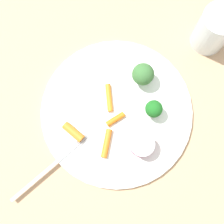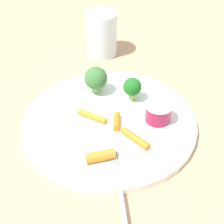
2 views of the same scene
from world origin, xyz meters
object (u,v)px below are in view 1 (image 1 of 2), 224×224
(broccoli_floret_1, at_px, (143,74))
(carrot_stick_1, at_px, (109,98))
(plate, at_px, (117,112))
(carrot_stick_3, at_px, (73,132))
(broccoli_floret_0, at_px, (154,109))
(fork, at_px, (51,167))
(drinking_glass, at_px, (214,30))
(carrot_stick_0, at_px, (107,143))
(carrot_stick_2, at_px, (116,119))
(sauce_cup, at_px, (142,145))

(broccoli_floret_1, bearing_deg, carrot_stick_1, 110.48)
(plate, xyz_separation_m, carrot_stick_1, (0.03, 0.01, 0.01))
(plate, relative_size, broccoli_floret_1, 5.67)
(plate, bearing_deg, carrot_stick_3, 105.96)
(broccoli_floret_0, height_order, carrot_stick_3, broccoli_floret_0)
(plate, relative_size, fork, 1.83)
(drinking_glass, bearing_deg, broccoli_floret_0, 131.66)
(broccoli_floret_1, bearing_deg, carrot_stick_0, 140.96)
(carrot_stick_2, bearing_deg, broccoli_floret_0, -88.65)
(carrot_stick_0, distance_m, fork, 0.12)
(sauce_cup, relative_size, broccoli_floret_1, 0.86)
(carrot_stick_3, relative_size, fork, 0.27)
(plate, xyz_separation_m, carrot_stick_2, (-0.02, 0.01, 0.01))
(carrot_stick_2, bearing_deg, carrot_stick_0, 149.21)
(carrot_stick_0, height_order, drinking_glass, drinking_glass)
(broccoli_floret_0, height_order, carrot_stick_0, broccoli_floret_0)
(carrot_stick_0, xyz_separation_m, carrot_stick_2, (0.04, -0.03, -0.00))
(carrot_stick_0, bearing_deg, carrot_stick_2, -30.79)
(carrot_stick_0, relative_size, carrot_stick_1, 1.00)
(broccoli_floret_1, height_order, carrot_stick_0, broccoli_floret_1)
(carrot_stick_3, distance_m, drinking_glass, 0.35)
(plate, xyz_separation_m, carrot_stick_3, (-0.03, 0.09, 0.01))
(carrot_stick_2, bearing_deg, carrot_stick_3, 96.50)
(carrot_stick_3, bearing_deg, carrot_stick_0, -119.74)
(fork, bearing_deg, broccoli_floret_0, -72.10)
(fork, xyz_separation_m, drinking_glass, (0.21, -0.37, 0.04))
(broccoli_floret_1, height_order, carrot_stick_1, broccoli_floret_1)
(carrot_stick_0, distance_m, drinking_glass, 0.32)
(carrot_stick_1, distance_m, carrot_stick_3, 0.10)
(carrot_stick_0, distance_m, carrot_stick_1, 0.09)
(plate, xyz_separation_m, sauce_cup, (-0.08, -0.03, 0.02))
(carrot_stick_2, height_order, drinking_glass, drinking_glass)
(fork, bearing_deg, broccoli_floret_1, -55.97)
(carrot_stick_2, xyz_separation_m, fork, (-0.07, 0.14, -0.00))
(carrot_stick_3, bearing_deg, carrot_stick_2, -83.50)
(broccoli_floret_1, distance_m, carrot_stick_2, 0.11)
(plate, xyz_separation_m, fork, (-0.09, 0.15, 0.01))
(plate, relative_size, drinking_glass, 3.11)
(carrot_stick_2, xyz_separation_m, carrot_stick_3, (-0.01, 0.09, 0.00))
(sauce_cup, relative_size, drinking_glass, 0.47)
(sauce_cup, bearing_deg, plate, 23.52)
(broccoli_floret_0, relative_size, fork, 0.28)
(plate, distance_m, broccoli_floret_0, 0.08)
(carrot_stick_1, height_order, drinking_glass, drinking_glass)
(sauce_cup, distance_m, carrot_stick_3, 0.14)
(broccoli_floret_0, relative_size, carrot_stick_0, 0.83)
(carrot_stick_1, bearing_deg, drinking_glass, -68.58)
(carrot_stick_2, bearing_deg, plate, -18.81)
(carrot_stick_3, bearing_deg, carrot_stick_1, -55.82)
(broccoli_floret_1, bearing_deg, broccoli_floret_0, -174.91)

